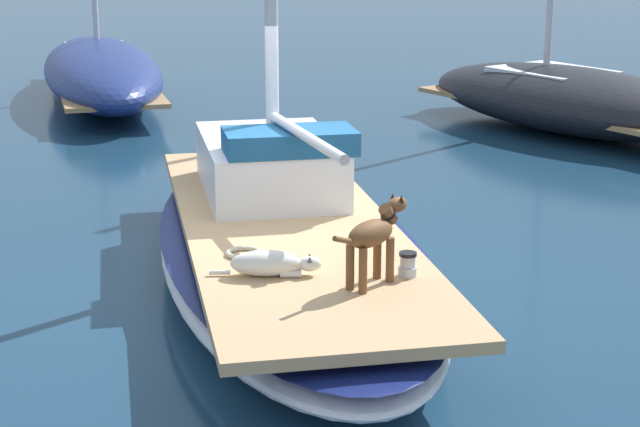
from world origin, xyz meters
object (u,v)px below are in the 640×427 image
dog_brown (374,235)px  moored_boat_starboard_side (572,97)px  sailboat_main (288,252)px  dog_white (270,263)px  coiled_rope (244,253)px  deck_winch (408,265)px  moored_boat_far_astern (101,71)px

dog_brown → moored_boat_starboard_side: size_ratio=0.10×
dog_brown → sailboat_main: bearing=93.6°
dog_white → coiled_rope: (-0.07, 0.60, -0.08)m
deck_winch → moored_boat_starboard_side: size_ratio=0.03×
sailboat_main → deck_winch: bearing=-76.1°
coiled_rope → moored_boat_starboard_side: moored_boat_starboard_side is taller
coiled_rope → moored_boat_far_astern: 12.53m
deck_winch → coiled_rope: size_ratio=0.65×
sailboat_main → dog_white: 1.69m
sailboat_main → coiled_rope: coiled_rope is taller
sailboat_main → moored_boat_starboard_side: size_ratio=0.89×
dog_white → moored_boat_far_astern: 13.13m
dog_brown → coiled_rope: bearing=127.1°
deck_winch → moored_boat_starboard_side: moored_boat_starboard_side is taller
coiled_rope → moored_boat_starboard_side: bearing=41.9°
moored_boat_starboard_side → sailboat_main: bearing=-139.5°
dog_brown → moored_boat_far_astern: moored_boat_far_astern is taller
deck_winch → moored_boat_far_astern: moored_boat_far_astern is taller
sailboat_main → moored_boat_far_astern: moored_boat_far_astern is taller
sailboat_main → dog_brown: 2.13m
sailboat_main → coiled_rope: bearing=-127.2°
moored_boat_starboard_side → dog_brown: bearing=-130.7°
moored_boat_starboard_side → coiled_rope: bearing=-138.1°
coiled_rope → dog_white: bearing=-83.1°
dog_white → coiled_rope: 0.61m
sailboat_main → coiled_rope: 1.19m
dog_white → coiled_rope: dog_white is taller
dog_brown → moored_boat_starboard_side: bearing=49.3°
moored_boat_far_astern → coiled_rope: bearing=-91.8°
moored_boat_far_astern → sailboat_main: bearing=-88.5°
coiled_rope → moored_boat_far_astern: (0.38, 12.53, -0.08)m
dog_white → moored_boat_far_astern: moored_boat_far_astern is taller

